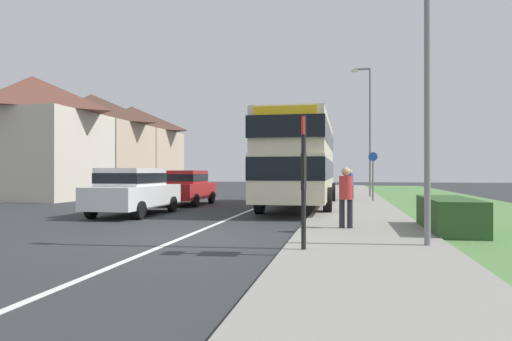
# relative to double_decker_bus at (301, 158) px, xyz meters

# --- Properties ---
(ground_plane) EXTENTS (120.00, 120.00, 0.00)m
(ground_plane) POSITION_rel_double_decker_bus_xyz_m (-1.90, -9.36, -2.14)
(ground_plane) COLOR #2D3033
(lane_marking_centre) EXTENTS (0.14, 60.00, 0.01)m
(lane_marking_centre) POSITION_rel_double_decker_bus_xyz_m (-1.90, -1.36, -2.14)
(lane_marking_centre) COLOR silver
(lane_marking_centre) RESTS_ON ground_plane
(pavement_near_side) EXTENTS (3.20, 68.00, 0.12)m
(pavement_near_side) POSITION_rel_double_decker_bus_xyz_m (2.30, -3.36, -2.08)
(pavement_near_side) COLOR gray
(pavement_near_side) RESTS_ON ground_plane
(grass_verge_seaward) EXTENTS (6.00, 68.00, 0.08)m
(grass_verge_seaward) POSITION_rel_double_decker_bus_xyz_m (6.60, -3.36, -2.10)
(grass_verge_seaward) COLOR #517F42
(grass_verge_seaward) RESTS_ON ground_plane
(roadside_hedge) EXTENTS (1.10, 3.13, 0.90)m
(roadside_hedge) POSITION_rel_double_decker_bus_xyz_m (4.40, -7.57, -1.69)
(roadside_hedge) COLOR #2D5128
(roadside_hedge) RESTS_ON ground_plane
(double_decker_bus) EXTENTS (2.80, 10.70, 3.70)m
(double_decker_bus) POSITION_rel_double_decker_bus_xyz_m (0.00, 0.00, 0.00)
(double_decker_bus) COLOR beige
(double_decker_bus) RESTS_ON ground_plane
(parked_car_white) EXTENTS (1.95, 4.57, 1.68)m
(parked_car_white) POSITION_rel_double_decker_bus_xyz_m (-5.57, -4.38, -1.22)
(parked_car_white) COLOR silver
(parked_car_white) RESTS_ON ground_plane
(parked_car_red) EXTENTS (1.92, 4.03, 1.61)m
(parked_car_red) POSITION_rel_double_decker_bus_xyz_m (-5.45, 0.78, -1.25)
(parked_car_red) COLOR #B21E1E
(parked_car_red) RESTS_ON ground_plane
(pedestrian_at_stop) EXTENTS (0.34, 0.34, 1.67)m
(pedestrian_at_stop) POSITION_rel_double_decker_bus_xyz_m (1.88, -7.73, -1.17)
(pedestrian_at_stop) COLOR #23232D
(pedestrian_at_stop) RESTS_ON ground_plane
(pedestrian_walking_away) EXTENTS (0.34, 0.34, 1.67)m
(pedestrian_walking_away) POSITION_rel_double_decker_bus_xyz_m (2.14, 4.75, -1.17)
(pedestrian_walking_away) COLOR #23232D
(pedestrian_walking_away) RESTS_ON ground_plane
(bus_stop_sign) EXTENTS (0.09, 0.52, 2.60)m
(bus_stop_sign) POSITION_rel_double_decker_bus_xyz_m (1.10, -11.14, -0.60)
(bus_stop_sign) COLOR black
(bus_stop_sign) RESTS_ON ground_plane
(cycle_route_sign) EXTENTS (0.44, 0.08, 2.52)m
(cycle_route_sign) POSITION_rel_double_decker_bus_xyz_m (3.22, 3.51, -0.71)
(cycle_route_sign) COLOR slate
(cycle_route_sign) RESTS_ON ground_plane
(street_lamp_near) EXTENTS (1.14, 0.20, 7.03)m
(street_lamp_near) POSITION_rel_double_decker_bus_xyz_m (3.33, -10.21, 1.91)
(street_lamp_near) COLOR slate
(street_lamp_near) RESTS_ON ground_plane
(street_lamp_mid) EXTENTS (1.14, 0.20, 7.65)m
(street_lamp_mid) POSITION_rel_double_decker_bus_xyz_m (3.22, 8.00, 2.24)
(street_lamp_mid) COLOR slate
(street_lamp_mid) RESTS_ON ground_plane
(house_terrace_far_side) EXTENTS (7.07, 18.53, 7.04)m
(house_terrace_far_side) POSITION_rel_double_decker_bus_xyz_m (-15.69, 9.79, 1.38)
(house_terrace_far_side) COLOR beige
(house_terrace_far_side) RESTS_ON ground_plane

